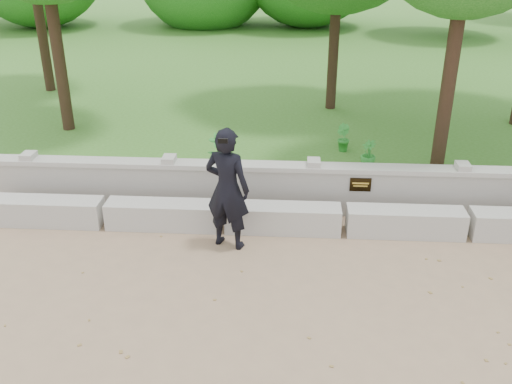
# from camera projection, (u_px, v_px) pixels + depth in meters

# --- Properties ---
(ground) EXTENTS (80.00, 80.00, 0.00)m
(ground) POSITION_uv_depth(u_px,v_px,m) (353.00, 300.00, 7.74)
(ground) COLOR #907558
(ground) RESTS_ON ground
(lawn) EXTENTS (40.00, 22.00, 0.25)m
(lawn) POSITION_uv_depth(u_px,v_px,m) (318.00, 64.00, 20.34)
(lawn) COLOR #38681E
(lawn) RESTS_ON ground
(concrete_bench) EXTENTS (11.90, 0.45, 0.45)m
(concrete_bench) POSITION_uv_depth(u_px,v_px,m) (344.00, 220.00, 9.36)
(concrete_bench) COLOR #AAA8A1
(concrete_bench) RESTS_ON ground
(parapet_wall) EXTENTS (12.50, 0.35, 0.90)m
(parapet_wall) POSITION_uv_depth(u_px,v_px,m) (342.00, 189.00, 9.89)
(parapet_wall) COLOR #A09E97
(parapet_wall) RESTS_ON ground
(man_main) EXTENTS (0.83, 0.76, 1.96)m
(man_main) POSITION_uv_depth(u_px,v_px,m) (227.00, 189.00, 8.67)
(man_main) COLOR black
(man_main) RESTS_ON ground
(shrub_a) EXTENTS (0.43, 0.42, 0.69)m
(shrub_a) POSITION_uv_depth(u_px,v_px,m) (218.00, 150.00, 11.23)
(shrub_a) COLOR #2F8C32
(shrub_a) RESTS_ON lawn
(shrub_b) EXTENTS (0.37, 0.40, 0.57)m
(shrub_b) POSITION_uv_depth(u_px,v_px,m) (343.00, 138.00, 12.07)
(shrub_b) COLOR #2F8C32
(shrub_b) RESTS_ON lawn
(shrub_d) EXTENTS (0.40, 0.41, 0.54)m
(shrub_d) POSITION_uv_depth(u_px,v_px,m) (368.00, 153.00, 11.28)
(shrub_d) COLOR #2F8C32
(shrub_d) RESTS_ON lawn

